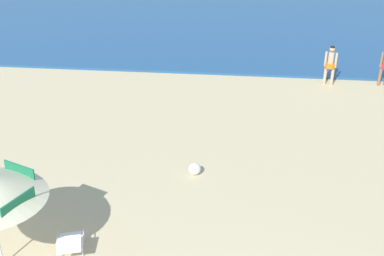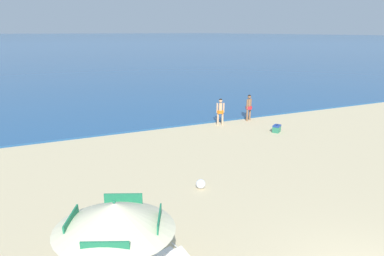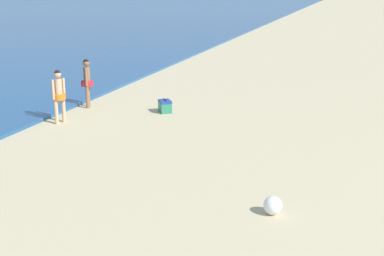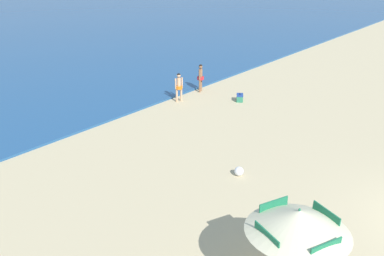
% 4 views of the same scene
% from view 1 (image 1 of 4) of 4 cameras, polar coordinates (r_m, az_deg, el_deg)
% --- Properties ---
extents(lounge_chair_beside_umbrella, '(0.75, 0.97, 0.50)m').
position_cam_1_polar(lounge_chair_beside_umbrella, '(10.98, -14.09, -12.89)').
color(lounge_chair_beside_umbrella, white).
rests_on(lounge_chair_beside_umbrella, ground).
extents(person_standing_beside, '(0.45, 0.39, 1.58)m').
position_cam_1_polar(person_standing_beside, '(19.52, 15.92, 7.39)').
color(person_standing_beside, '#D8A87F').
rests_on(person_standing_beside, ground).
extents(beach_ball, '(0.34, 0.34, 0.34)m').
position_cam_1_polar(beach_ball, '(13.26, 0.32, -4.79)').
color(beach_ball, white).
rests_on(beach_ball, ground).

